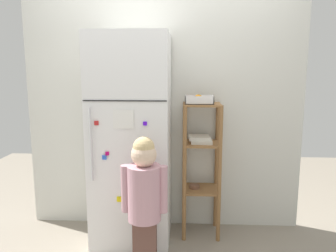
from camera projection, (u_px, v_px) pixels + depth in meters
ground_plane at (161, 240)px, 3.02m from camera, size 6.00×6.00×0.00m
kitchen_wall_back at (163, 108)px, 3.17m from camera, size 2.64×0.03×2.34m
refrigerator at (132, 141)px, 2.89m from camera, size 0.66×0.64×1.84m
child_standing at (144, 193)px, 2.43m from camera, size 0.34×0.25×1.06m
pantry_shelf_unit at (201, 157)px, 3.03m from camera, size 0.34×0.33×1.24m
fruit_bin at (198, 100)px, 2.93m from camera, size 0.25×0.18×0.08m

